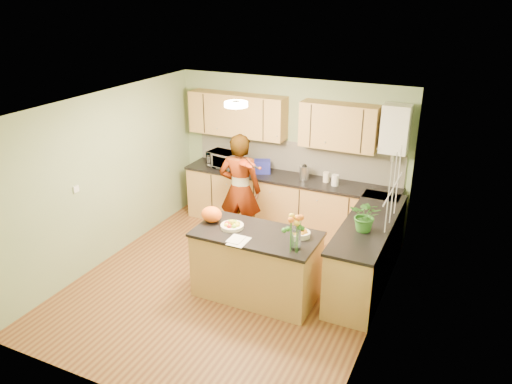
% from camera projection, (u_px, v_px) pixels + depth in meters
% --- Properties ---
extents(floor, '(4.50, 4.50, 0.00)m').
position_uv_depth(floor, '(229.00, 284.00, 6.94)').
color(floor, brown).
rests_on(floor, ground).
extents(ceiling, '(4.00, 4.50, 0.02)m').
position_uv_depth(ceiling, '(225.00, 106.00, 5.99)').
color(ceiling, white).
rests_on(ceiling, wall_back).
extents(wall_back, '(4.00, 0.02, 2.50)m').
position_uv_depth(wall_back, '(290.00, 153.00, 8.35)').
color(wall_back, gray).
rests_on(wall_back, floor).
extents(wall_front, '(4.00, 0.02, 2.50)m').
position_uv_depth(wall_front, '(111.00, 289.00, 4.58)').
color(wall_front, gray).
rests_on(wall_front, floor).
extents(wall_left, '(0.02, 4.50, 2.50)m').
position_uv_depth(wall_left, '(106.00, 178.00, 7.25)').
color(wall_left, gray).
rests_on(wall_left, floor).
extents(wall_right, '(0.02, 4.50, 2.50)m').
position_uv_depth(wall_right, '(382.00, 231.00, 5.68)').
color(wall_right, gray).
rests_on(wall_right, floor).
extents(back_counter, '(3.64, 0.62, 0.94)m').
position_uv_depth(back_counter, '(288.00, 203.00, 8.36)').
color(back_counter, '#AD8545').
rests_on(back_counter, floor).
extents(right_counter, '(0.62, 2.24, 0.94)m').
position_uv_depth(right_counter, '(367.00, 252.00, 6.81)').
color(right_counter, '#AD8545').
rests_on(right_counter, floor).
extents(splashback, '(3.60, 0.02, 0.52)m').
position_uv_depth(splashback, '(296.00, 157.00, 8.32)').
color(splashback, silver).
rests_on(splashback, back_counter).
extents(upper_cabinets, '(3.20, 0.34, 0.70)m').
position_uv_depth(upper_cabinets, '(277.00, 119.00, 8.05)').
color(upper_cabinets, '#AD8545').
rests_on(upper_cabinets, wall_back).
extents(boiler, '(0.40, 0.30, 0.86)m').
position_uv_depth(boiler, '(396.00, 129.00, 7.30)').
color(boiler, white).
rests_on(boiler, wall_back).
extents(window_right, '(0.01, 1.30, 1.05)m').
position_uv_depth(window_right, '(394.00, 188.00, 6.07)').
color(window_right, white).
rests_on(window_right, wall_right).
extents(light_switch, '(0.02, 0.09, 0.09)m').
position_uv_depth(light_switch, '(76.00, 189.00, 6.72)').
color(light_switch, white).
rests_on(light_switch, wall_left).
extents(ceiling_lamp, '(0.30, 0.30, 0.07)m').
position_uv_depth(ceiling_lamp, '(236.00, 104.00, 6.26)').
color(ceiling_lamp, '#FFEABF').
rests_on(ceiling_lamp, ceiling).
extents(peninsula_island, '(1.61, 0.82, 0.92)m').
position_uv_depth(peninsula_island, '(256.00, 264.00, 6.52)').
color(peninsula_island, '#AD8545').
rests_on(peninsula_island, floor).
extents(fruit_dish, '(0.30, 0.30, 0.11)m').
position_uv_depth(fruit_dish, '(232.00, 225.00, 6.47)').
color(fruit_dish, '#F7E4C5').
rests_on(fruit_dish, peninsula_island).
extents(orange_bowl, '(0.23, 0.23, 0.13)m').
position_uv_depth(orange_bowl, '(301.00, 233.00, 6.24)').
color(orange_bowl, '#F7E4C5').
rests_on(orange_bowl, peninsula_island).
extents(flower_vase, '(0.29, 0.29, 0.53)m').
position_uv_depth(flower_vase, '(296.00, 222.00, 5.83)').
color(flower_vase, silver).
rests_on(flower_vase, peninsula_island).
extents(orange_bag, '(0.34, 0.31, 0.21)m').
position_uv_depth(orange_bag, '(212.00, 214.00, 6.62)').
color(orange_bag, orange).
rests_on(orange_bag, peninsula_island).
extents(papers, '(0.22, 0.29, 0.01)m').
position_uv_depth(papers, '(239.00, 241.00, 6.14)').
color(papers, white).
rests_on(papers, peninsula_island).
extents(violinist, '(0.73, 0.55, 1.81)m').
position_uv_depth(violinist, '(240.00, 190.00, 7.73)').
color(violinist, '#E3B38B').
rests_on(violinist, floor).
extents(violin, '(0.63, 0.54, 0.16)m').
position_uv_depth(violin, '(245.00, 163.00, 7.26)').
color(violin, '#571805').
rests_on(violin, violinist).
extents(microwave, '(0.55, 0.42, 0.28)m').
position_uv_depth(microwave, '(223.00, 159.00, 8.58)').
color(microwave, white).
rests_on(microwave, back_counter).
extents(blue_box, '(0.33, 0.29, 0.22)m').
position_uv_depth(blue_box, '(262.00, 166.00, 8.33)').
color(blue_box, '#202596').
rests_on(blue_box, back_counter).
extents(kettle, '(0.16, 0.16, 0.30)m').
position_uv_depth(kettle, '(304.00, 172.00, 8.04)').
color(kettle, '#BABABF').
rests_on(kettle, back_counter).
extents(jar_cream, '(0.11, 0.11, 0.16)m').
position_uv_depth(jar_cream, '(326.00, 177.00, 7.95)').
color(jar_cream, '#F7E4C5').
rests_on(jar_cream, back_counter).
extents(jar_white, '(0.14, 0.14, 0.17)m').
position_uv_depth(jar_white, '(335.00, 180.00, 7.80)').
color(jar_white, white).
rests_on(jar_white, back_counter).
extents(potted_plant, '(0.39, 0.34, 0.43)m').
position_uv_depth(potted_plant, '(366.00, 216.00, 6.28)').
color(potted_plant, '#2F7125').
rests_on(potted_plant, right_counter).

